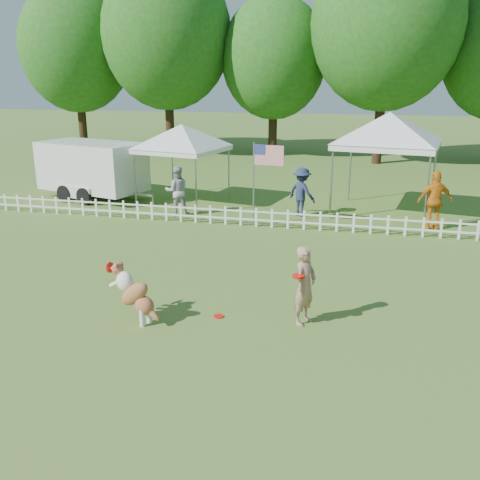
{
  "coord_description": "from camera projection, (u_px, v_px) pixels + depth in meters",
  "views": [
    {
      "loc": [
        2.52,
        -8.89,
        4.54
      ],
      "look_at": [
        -0.08,
        2.0,
        1.1
      ],
      "focal_mm": 40.0,
      "sensor_mm": 36.0,
      "label": 1
    }
  ],
  "objects": [
    {
      "name": "tree_center_left",
      "position": [
        274.0,
        69.0,
        30.3
      ],
      "size": [
        6.0,
        6.0,
        9.8
      ],
      "primitive_type": null,
      "color": "#215117",
      "rests_on": "ground"
    },
    {
      "name": "spectator_b",
      "position": [
        302.0,
        192.0,
        17.9
      ],
      "size": [
        1.22,
        1.1,
        1.64
      ],
      "primitive_type": "imported",
      "rotation": [
        0.0,
        0.0,
        2.55
      ],
      "color": "#222A4A",
      "rests_on": "ground"
    },
    {
      "name": "tree_far_left",
      "position": [
        77.0,
        59.0,
        32.32
      ],
      "size": [
        6.6,
        6.6,
        11.0
      ],
      "primitive_type": null,
      "color": "#215117",
      "rests_on": "ground"
    },
    {
      "name": "spectator_c",
      "position": [
        435.0,
        201.0,
        16.26
      ],
      "size": [
        1.15,
        0.73,
        1.82
      ],
      "primitive_type": "imported",
      "rotation": [
        0.0,
        0.0,
        3.43
      ],
      "color": "orange",
      "rests_on": "ground"
    },
    {
      "name": "dog",
      "position": [
        135.0,
        294.0,
        10.17
      ],
      "size": [
        1.15,
        0.7,
        1.13
      ],
      "primitive_type": null,
      "rotation": [
        0.0,
        0.0,
        -0.33
      ],
      "color": "brown",
      "rests_on": "ground"
    },
    {
      "name": "spectator_a",
      "position": [
        177.0,
        191.0,
        18.03
      ],
      "size": [
        0.99,
        0.89,
        1.66
      ],
      "primitive_type": "imported",
      "rotation": [
        0.0,
        0.0,
        3.54
      ],
      "color": "#A9A9AF",
      "rests_on": "ground"
    },
    {
      "name": "tree_left",
      "position": [
        167.0,
        49.0,
        30.38
      ],
      "size": [
        7.4,
        7.4,
        12.0
      ],
      "primitive_type": null,
      "color": "#215117",
      "rests_on": "ground"
    },
    {
      "name": "ground",
      "position": [
        220.0,
        326.0,
        10.16
      ],
      "size": [
        120.0,
        120.0,
        0.0
      ],
      "primitive_type": "plane",
      "color": "#396D22",
      "rests_on": "ground"
    },
    {
      "name": "flag_pole",
      "position": [
        254.0,
        185.0,
        16.53
      ],
      "size": [
        1.01,
        0.24,
        2.62
      ],
      "primitive_type": null,
      "rotation": [
        0.0,
        0.0,
        -0.14
      ],
      "color": "gray",
      "rests_on": "ground"
    },
    {
      "name": "canopy_tent_right",
      "position": [
        386.0,
        165.0,
        18.03
      ],
      "size": [
        3.72,
        3.72,
        3.34
      ],
      "primitive_type": null,
      "rotation": [
        0.0,
        0.0,
        -0.16
      ],
      "color": "white",
      "rests_on": "ground"
    },
    {
      "name": "canopy_tent_left",
      "position": [
        183.0,
        165.0,
        19.6
      ],
      "size": [
        3.24,
        3.24,
        2.83
      ],
      "primitive_type": null,
      "rotation": [
        0.0,
        0.0,
        -0.21
      ],
      "color": "white",
      "rests_on": "ground"
    },
    {
      "name": "handler",
      "position": [
        305.0,
        286.0,
        10.05
      ],
      "size": [
        0.56,
        0.66,
        1.53
      ],
      "primitive_type": "imported",
      "rotation": [
        0.0,
        0.0,
        1.15
      ],
      "color": "tan",
      "rests_on": "ground"
    },
    {
      "name": "tree_center_right",
      "position": [
        385.0,
        40.0,
        27.16
      ],
      "size": [
        7.6,
        7.6,
        12.6
      ],
      "primitive_type": null,
      "color": "#215117",
      "rests_on": "ground"
    },
    {
      "name": "frisbee_on_turf",
      "position": [
        219.0,
        316.0,
        10.53
      ],
      "size": [
        0.25,
        0.25,
        0.02
      ],
      "primitive_type": "cylinder",
      "rotation": [
        0.0,
        0.0,
        -0.23
      ],
      "color": "red",
      "rests_on": "ground"
    },
    {
      "name": "cargo_trailer",
      "position": [
        93.0,
        170.0,
        20.43
      ],
      "size": [
        5.4,
        3.47,
        2.2
      ],
      "primitive_type": null,
      "rotation": [
        0.0,
        0.0,
        -0.28
      ],
      "color": "silver",
      "rests_on": "ground"
    },
    {
      "name": "picket_fence",
      "position": [
        280.0,
        219.0,
        16.58
      ],
      "size": [
        22.0,
        0.08,
        0.6
      ],
      "primitive_type": null,
      "color": "white",
      "rests_on": "ground"
    }
  ]
}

